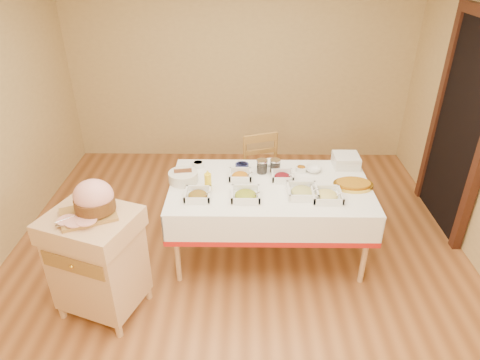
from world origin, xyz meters
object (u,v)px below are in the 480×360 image
brass_platter (353,185)px  dining_chair (264,177)px  butcher_cart (97,258)px  plate_stack (346,161)px  ham_on_board (93,200)px  mustard_bottle (208,181)px  bread_basket (183,177)px  dining_table (270,200)px  preserve_jar_right (275,167)px  preserve_jar_left (262,167)px

brass_platter → dining_chair: bearing=138.2°
butcher_cart → plate_stack: 2.45m
dining_chair → ham_on_board: 2.00m
mustard_bottle → brass_platter: mustard_bottle is taller
brass_platter → bread_basket: bearing=177.3°
ham_on_board → bread_basket: 0.98m
dining_table → bread_basket: bread_basket is taller
plate_stack → brass_platter: 0.41m
ham_on_board → mustard_bottle: size_ratio=2.13×
dining_chair → brass_platter: bearing=-41.8°
dining_chair → preserve_jar_right: 0.55m
ham_on_board → brass_platter: 2.22m
plate_stack → ham_on_board: bearing=-152.2°
preserve_jar_right → bread_basket: size_ratio=0.49×
mustard_bottle → plate_stack: mustard_bottle is taller
dining_chair → preserve_jar_right: size_ratio=6.98×
butcher_cart → preserve_jar_right: 1.78m
butcher_cart → dining_chair: (1.36, 1.42, -0.05)m
brass_platter → dining_table: bearing=178.5°
bread_basket → plate_stack: (1.55, 0.33, 0.01)m
dining_table → preserve_jar_left: (-0.07, 0.24, 0.22)m
butcher_cart → dining_chair: butcher_cart is taller
dining_chair → plate_stack: bearing=-19.9°
ham_on_board → bread_basket: bearing=54.9°
dining_table → dining_chair: bearing=91.8°
ham_on_board → preserve_jar_left: (1.27, 0.96, -0.22)m
bread_basket → brass_platter: 1.54m
dining_table → ham_on_board: bearing=-151.7°
dining_table → preserve_jar_left: 0.33m
bread_basket → ham_on_board: bearing=-125.1°
ham_on_board → preserve_jar_right: (1.40, 0.97, -0.22)m
preserve_jar_left → dining_table: bearing=-74.0°
preserve_jar_left → plate_stack: bearing=10.0°
preserve_jar_right → mustard_bottle: 0.70m
butcher_cart → brass_platter: bearing=19.1°
preserve_jar_left → mustard_bottle: size_ratio=0.69×
ham_on_board → dining_chair: bearing=46.5°
dining_table → butcher_cart: butcher_cart is taller
dining_table → ham_on_board: (-1.34, -0.72, 0.44)m
dining_chair → plate_stack: (0.78, -0.28, 0.35)m
ham_on_board → brass_platter: (2.09, 0.70, -0.26)m
preserve_jar_right → bread_basket: 0.87m
butcher_cart → bread_basket: 1.04m
bread_basket → preserve_jar_left: bearing=14.2°
preserve_jar_left → mustard_bottle: 0.59m
butcher_cart → bread_basket: butcher_cart is taller
brass_platter → plate_stack: bearing=88.2°
plate_stack → bread_basket: bearing=-168.0°
plate_stack → mustard_bottle: bearing=-160.4°
dining_table → bread_basket: 0.82m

